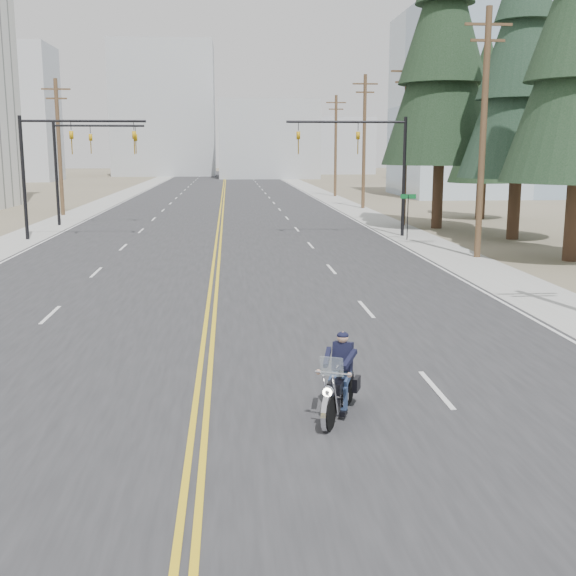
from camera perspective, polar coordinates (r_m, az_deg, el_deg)
The scene contains 23 objects.
ground_plane at distance 11.69m, azimuth -7.50°, elevation -15.05°, with size 400.00×400.00×0.00m, color #776D56.
road at distance 80.67m, azimuth -5.15°, elevation 7.18°, with size 20.00×200.00×0.01m, color #303033.
sidewalk_left at distance 81.57m, azimuth -13.32°, elevation 6.98°, with size 3.00×200.00×0.01m, color #A5A5A0.
sidewalk_right at distance 81.40m, azimuth 3.03°, elevation 7.24°, with size 3.00×200.00×0.01m, color #A5A5A0.
traffic_mast_left at distance 43.58m, azimuth -17.69°, elevation 10.14°, with size 7.10×0.26×7.00m.
traffic_mast_right at distance 43.32m, azimuth 6.55°, elevation 10.57°, with size 7.10×0.26×7.00m.
traffic_mast_far at distance 51.47m, azimuth -16.06°, elevation 10.19°, with size 6.10×0.26×7.00m.
street_sign at distance 41.90m, azimuth 9.45°, elevation 6.20°, with size 0.90×0.06×2.62m.
utility_pole_b at distance 35.56m, azimuth 15.17°, elevation 11.92°, with size 2.20×0.30×11.50m.
utility_pole_c at distance 49.94m, azimuth 9.27°, elevation 11.44°, with size 2.20×0.30×11.00m.
utility_pole_d at distance 64.61m, azimuth 6.04°, elevation 11.58°, with size 2.20×0.30×11.50m.
utility_pole_e at distance 81.38m, azimuth 3.79°, elevation 11.27°, with size 2.20×0.30×11.00m.
utility_pole_left at distance 59.96m, azimuth -17.64°, elevation 10.72°, with size 2.20×0.30×10.50m.
glass_building at distance 86.55m, azimuth 17.08°, elevation 13.63°, with size 24.00×16.00×20.00m, color #9EB5CC.
haze_bldg_a at distance 130.60m, azimuth -21.05°, elevation 12.73°, with size 14.00×12.00×22.00m, color #B7BCC6.
haze_bldg_b at distance 135.72m, azimuth -1.60°, elevation 11.64°, with size 18.00×14.00×14.00m, color #ADB2B7.
haze_bldg_c at distance 126.84m, azimuth 13.73°, elevation 12.31°, with size 16.00×12.00×18.00m, color #B7BCC6.
haze_bldg_d at distance 151.24m, azimuth -9.74°, elevation 13.69°, with size 20.00×15.00×26.00m, color #ADB2B7.
haze_bldg_e at distance 162.35m, azimuth 4.03°, elevation 11.14°, with size 14.00×14.00×12.00m, color #B7BCC6.
motorcyclist at distance 13.97m, azimuth 4.03°, elevation -6.98°, with size 0.90×2.09×1.63m, color black, non-canonical shape.
conifer_mid at distance 44.01m, azimuth 18.06°, elevation 16.96°, with size 6.65×6.65×17.72m.
conifer_tall at distance 49.23m, azimuth 12.19°, elevation 18.59°, with size 7.47×7.47×20.76m.
conifer_far at distance 56.45m, azimuth 15.29°, elevation 13.21°, with size 5.07×5.07×13.58m.
Camera 1 is at (0.62, -10.51, 5.09)m, focal length 45.00 mm.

